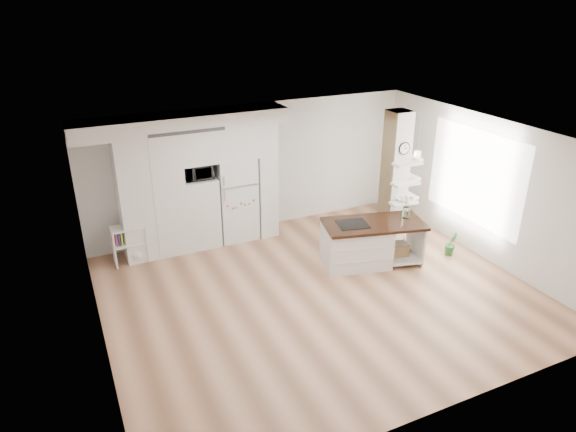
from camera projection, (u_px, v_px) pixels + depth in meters
name	position (u px, v px, depth m)	size (l,w,h in m)	color
floor	(319.00, 293.00, 8.80)	(7.00, 6.00, 0.01)	tan
room	(322.00, 192.00, 8.05)	(7.04, 6.04, 2.72)	white
cabinet_wall	(189.00, 175.00, 9.84)	(4.00, 0.71, 2.70)	white
refrigerator	(235.00, 198.00, 10.47)	(0.78, 0.69, 1.75)	white
column	(400.00, 179.00, 10.11)	(0.69, 0.90, 2.70)	silver
window	(474.00, 177.00, 9.79)	(2.40, 2.40, 0.00)	white
pendant_light	(406.00, 160.00, 8.72)	(0.12, 0.12, 0.10)	white
kitchen_island	(362.00, 243.00, 9.59)	(2.01, 1.30, 1.40)	white
bookshelf	(132.00, 246.00, 9.70)	(0.63, 0.37, 0.73)	white
floor_plant_a	(451.00, 243.00, 10.00)	(0.26, 0.21, 0.46)	#327F37
floor_plant_b	(385.00, 204.00, 11.83)	(0.26, 0.26, 0.47)	#327F37
microwave	(198.00, 171.00, 9.85)	(0.54, 0.37, 0.30)	#2D2D2D
shelf_plant	(406.00, 166.00, 10.28)	(0.27, 0.23, 0.30)	#327F37
decor_bowl	(402.00, 200.00, 10.03)	(0.22, 0.22, 0.05)	white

